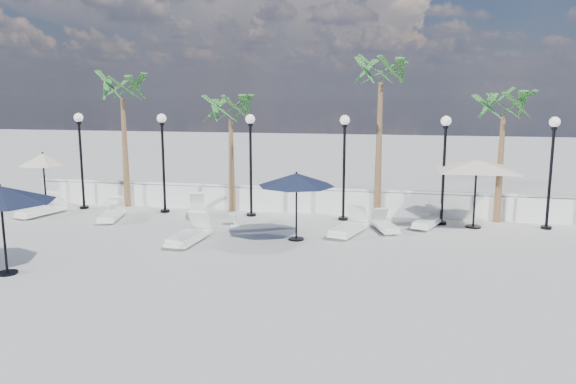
% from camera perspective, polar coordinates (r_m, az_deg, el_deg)
% --- Properties ---
extents(ground, '(100.00, 100.00, 0.00)m').
position_cam_1_polar(ground, '(14.57, 2.98, -8.44)').
color(ground, '#ADADA7').
rests_on(ground, ground).
extents(balustrade, '(26.00, 0.30, 1.01)m').
position_cam_1_polar(balustrade, '(21.67, 5.91, -1.05)').
color(balustrade, silver).
rests_on(balustrade, ground).
extents(lamppost_0, '(0.36, 0.36, 3.84)m').
position_cam_1_polar(lamppost_0, '(23.83, -20.34, 4.30)').
color(lamppost_0, black).
rests_on(lamppost_0, ground).
extents(lamppost_1, '(0.36, 0.36, 3.84)m').
position_cam_1_polar(lamppost_1, '(22.19, -12.60, 4.31)').
color(lamppost_1, black).
rests_on(lamppost_1, ground).
extents(lamppost_2, '(0.36, 0.36, 3.84)m').
position_cam_1_polar(lamppost_2, '(21.02, -3.82, 4.22)').
color(lamppost_2, black).
rests_on(lamppost_2, ground).
extents(lamppost_3, '(0.36, 0.36, 3.84)m').
position_cam_1_polar(lamppost_3, '(20.39, 5.74, 4.01)').
color(lamppost_3, black).
rests_on(lamppost_3, ground).
extents(lamppost_4, '(0.36, 0.36, 3.84)m').
position_cam_1_polar(lamppost_4, '(20.35, 15.61, 3.68)').
color(lamppost_4, black).
rests_on(lamppost_4, ground).
extents(lamppost_5, '(0.36, 0.36, 3.84)m').
position_cam_1_polar(lamppost_5, '(20.90, 25.23, 3.25)').
color(lamppost_5, black).
rests_on(lamppost_5, ground).
extents(palm_0, '(2.60, 2.60, 5.50)m').
position_cam_1_polar(palm_0, '(23.69, -16.49, 9.44)').
color(palm_0, brown).
rests_on(palm_0, ground).
extents(palm_1, '(2.60, 2.60, 4.70)m').
position_cam_1_polar(palm_1, '(21.98, -5.85, 7.74)').
color(palm_1, brown).
rests_on(palm_1, ground).
extents(palm_2, '(2.60, 2.60, 6.10)m').
position_cam_1_polar(palm_2, '(21.00, 9.41, 11.27)').
color(palm_2, brown).
rests_on(palm_2, ground).
extents(palm_3, '(2.60, 2.60, 4.90)m').
position_cam_1_polar(palm_3, '(21.28, 21.07, 7.58)').
color(palm_3, brown).
rests_on(palm_3, ground).
extents(lounger_0, '(1.09, 2.10, 0.75)m').
position_cam_1_polar(lounger_0, '(23.26, -23.75, -1.64)').
color(lounger_0, silver).
rests_on(lounger_0, ground).
extents(lounger_1, '(0.83, 2.15, 0.79)m').
position_cam_1_polar(lounger_1, '(17.75, -9.99, -4.31)').
color(lounger_1, silver).
rests_on(lounger_1, ground).
extents(lounger_2, '(1.04, 1.99, 0.71)m').
position_cam_1_polar(lounger_2, '(21.56, -17.48, -2.15)').
color(lounger_2, silver).
rests_on(lounger_2, ground).
extents(lounger_3, '(1.19, 1.94, 0.69)m').
position_cam_1_polar(lounger_3, '(21.73, -9.21, -1.73)').
color(lounger_3, silver).
rests_on(lounger_3, ground).
extents(lounger_4, '(1.24, 2.18, 0.78)m').
position_cam_1_polar(lounger_4, '(18.60, 6.21, -3.56)').
color(lounger_4, silver).
rests_on(lounger_4, ground).
extents(lounger_5, '(1.04, 1.73, 0.62)m').
position_cam_1_polar(lounger_5, '(19.29, 9.84, -3.33)').
color(lounger_5, silver).
rests_on(lounger_5, ground).
extents(lounger_6, '(1.16, 1.91, 0.68)m').
position_cam_1_polar(lounger_6, '(20.16, 14.01, -2.84)').
color(lounger_6, silver).
rests_on(lounger_6, ground).
extents(side_table_0, '(0.60, 0.60, 0.58)m').
position_cam_1_polar(side_table_0, '(22.00, -17.57, -1.62)').
color(side_table_0, silver).
rests_on(side_table_0, ground).
extents(side_table_1, '(0.46, 0.46, 0.44)m').
position_cam_1_polar(side_table_1, '(19.83, -5.41, -2.68)').
color(side_table_1, silver).
rests_on(side_table_1, ground).
extents(side_table_2, '(0.46, 0.46, 0.45)m').
position_cam_1_polar(side_table_2, '(20.37, 13.57, -2.57)').
color(side_table_2, silver).
rests_on(side_table_2, ground).
extents(parasol_navy_left, '(2.68, 2.68, 2.37)m').
position_cam_1_polar(parasol_navy_left, '(15.89, -27.19, -0.25)').
color(parasol_navy_left, black).
rests_on(parasol_navy_left, ground).
extents(parasol_navy_mid, '(2.45, 2.45, 2.20)m').
position_cam_1_polar(parasol_navy_mid, '(17.54, 0.86, 1.23)').
color(parasol_navy_mid, black).
rests_on(parasol_navy_mid, ground).
extents(parasol_cream_sq_a, '(5.20, 5.20, 2.55)m').
position_cam_1_polar(parasol_cream_sq_a, '(20.17, 18.65, 3.09)').
color(parasol_cream_sq_a, black).
rests_on(parasol_cream_sq_a, ground).
extents(parasol_cream_small, '(1.87, 1.87, 2.30)m').
position_cam_1_polar(parasol_cream_small, '(24.46, -23.63, 2.97)').
color(parasol_cream_small, black).
rests_on(parasol_cream_small, ground).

